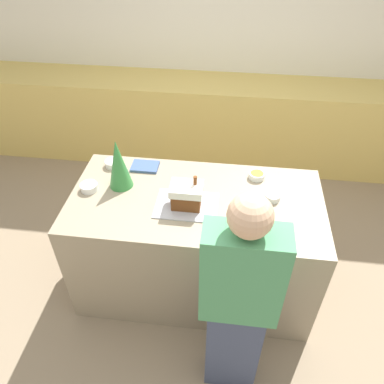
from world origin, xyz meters
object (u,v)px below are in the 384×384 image
at_px(candy_bowl_behind_tray, 273,197).
at_px(candy_bowl_near_tray_right, 89,187).
at_px(candy_bowl_front_corner, 257,175).
at_px(person, 238,304).
at_px(gingerbread_house, 187,195).
at_px(decorative_tree, 118,164).
at_px(candy_bowl_far_left, 113,163).
at_px(baking_tray, 187,205).
at_px(cookbook, 145,166).

distance_m(candy_bowl_behind_tray, candy_bowl_near_tray_right, 1.26).
relative_size(candy_bowl_front_corner, person, 0.07).
height_order(candy_bowl_behind_tray, person, person).
relative_size(gingerbread_house, decorative_tree, 0.61).
height_order(gingerbread_house, candy_bowl_near_tray_right, gingerbread_house).
relative_size(candy_bowl_far_left, person, 0.08).
distance_m(baking_tray, decorative_tree, 0.54).
bearing_deg(baking_tray, cookbook, 133.57).
relative_size(baking_tray, person, 0.26).
xyz_separation_m(gingerbread_house, candy_bowl_near_tray_right, (-0.70, 0.08, -0.07)).
distance_m(candy_bowl_far_left, candy_bowl_near_tray_right, 0.31).
bearing_deg(person, gingerbread_house, 119.61).
bearing_deg(cookbook, decorative_tree, -117.71).
bearing_deg(candy_bowl_front_corner, cookbook, 178.37).
distance_m(baking_tray, cookbook, 0.54).
bearing_deg(candy_bowl_near_tray_right, gingerbread_house, -6.60).
xyz_separation_m(decorative_tree, candy_bowl_near_tray_right, (-0.21, -0.08, -0.16)).
height_order(gingerbread_house, person, person).
distance_m(gingerbread_house, person, 0.77).
bearing_deg(candy_bowl_far_left, candy_bowl_near_tray_right, -105.95).
height_order(candy_bowl_front_corner, candy_bowl_near_tray_right, candy_bowl_near_tray_right).
height_order(decorative_tree, person, person).
distance_m(candy_bowl_near_tray_right, person, 1.30).
bearing_deg(person, candy_bowl_behind_tray, 75.74).
bearing_deg(gingerbread_house, baking_tray, -154.17).
relative_size(baking_tray, candy_bowl_far_left, 3.45).
distance_m(baking_tray, gingerbread_house, 0.09).
distance_m(gingerbread_house, candy_bowl_front_corner, 0.59).
bearing_deg(candy_bowl_behind_tray, decorative_tree, 178.54).
height_order(gingerbread_house, candy_bowl_far_left, gingerbread_house).
xyz_separation_m(candy_bowl_front_corner, candy_bowl_near_tray_right, (-1.16, -0.28, 0.00)).
distance_m(gingerbread_house, candy_bowl_far_left, 0.72).
xyz_separation_m(candy_bowl_far_left, person, (0.98, -1.03, -0.12)).
relative_size(decorative_tree, candy_bowl_far_left, 3.04).
distance_m(decorative_tree, candy_bowl_behind_tray, 1.07).
distance_m(candy_bowl_front_corner, cookbook, 0.83).
height_order(candy_bowl_far_left, person, person).
height_order(decorative_tree, candy_bowl_behind_tray, decorative_tree).
bearing_deg(candy_bowl_near_tray_right, baking_tray, -6.62).
bearing_deg(candy_bowl_behind_tray, gingerbread_house, -166.74).
relative_size(baking_tray, decorative_tree, 1.13).
distance_m(baking_tray, person, 0.75).
bearing_deg(candy_bowl_behind_tray, candy_bowl_front_corner, 114.16).
bearing_deg(candy_bowl_behind_tray, person, -104.26).
bearing_deg(cookbook, person, -54.54).
height_order(baking_tray, candy_bowl_far_left, candy_bowl_far_left).
xyz_separation_m(decorative_tree, candy_bowl_front_corner, (0.95, 0.20, -0.16)).
relative_size(gingerbread_house, person, 0.14).
distance_m(decorative_tree, candy_bowl_near_tray_right, 0.27).
distance_m(gingerbread_house, candy_bowl_near_tray_right, 0.70).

